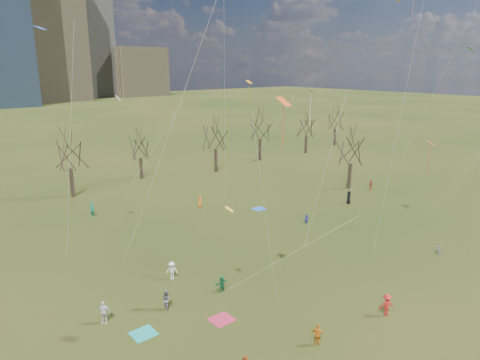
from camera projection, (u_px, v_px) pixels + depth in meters
ground at (336, 294)px, 34.16m from camera, size 500.00×500.00×0.00m
bare_tree_row at (125, 150)px, 60.20m from camera, size 113.04×29.80×9.50m
blanket_teal at (144, 334)px, 29.14m from camera, size 1.60×1.50×0.03m
blanket_navy at (259, 209)px, 54.52m from camera, size 1.60×1.50×0.03m
blanket_crimson at (222, 320)px, 30.76m from camera, size 1.60×1.50×0.03m
person_3 at (439, 250)px, 41.16m from camera, size 0.70×0.72×0.99m
person_4 at (318, 335)px, 27.78m from camera, size 0.82×0.95×1.53m
person_5 at (222, 284)px, 34.43m from camera, size 1.28×0.45×1.36m
person_6 at (349, 197)px, 56.41m from camera, size 0.97×1.01×1.74m
person_8 at (307, 219)px, 49.20m from camera, size 0.67×0.70×1.14m
person_9 at (172, 270)px, 36.44m from camera, size 1.15×1.14×1.59m
person_10 at (371, 185)px, 62.61m from camera, size 0.97×0.71×1.53m
person_12 at (200, 201)px, 55.12m from camera, size 0.51×0.75×1.48m
person_13 at (92, 209)px, 51.63m from camera, size 0.67×0.78×1.82m
person_14 at (167, 300)px, 31.95m from camera, size 0.61×0.77×1.55m
person_15 at (387, 305)px, 31.10m from camera, size 1.26×1.10×1.69m
person_16 at (103, 312)px, 30.14m from camera, size 1.04×0.98×1.73m
kites_airborne at (299, 112)px, 43.17m from camera, size 73.80×39.19×35.61m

